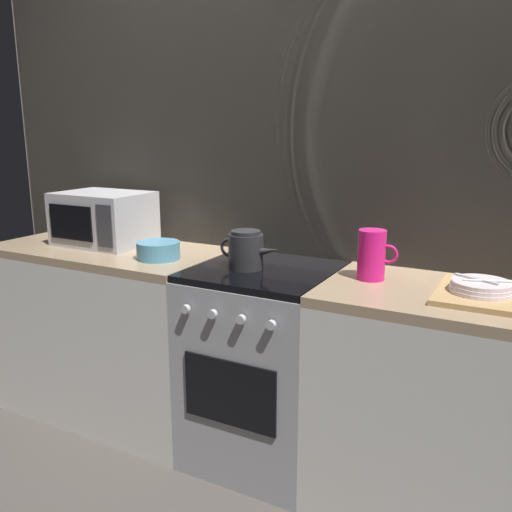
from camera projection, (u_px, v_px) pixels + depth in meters
name	position (u px, v px, depth m)	size (l,w,h in m)	color
ground_plane	(264.00, 453.00, 2.52)	(8.00, 8.00, 0.00)	#47423D
back_wall	(296.00, 191.00, 2.52)	(3.60, 0.05, 2.40)	#A39989
counter_left	(112.00, 330.00, 2.83)	(1.20, 0.60, 0.90)	silver
stove_unit	(264.00, 365.00, 2.42)	(0.60, 0.63, 0.90)	#9E9EA3
counter_right	(477.00, 413.00, 2.01)	(1.20, 0.60, 0.90)	silver
microwave	(104.00, 218.00, 2.78)	(0.46, 0.35, 0.27)	#B2B2B7
kettle	(246.00, 250.00, 2.29)	(0.28, 0.15, 0.17)	#262628
mixing_bowl	(158.00, 250.00, 2.48)	(0.20, 0.20, 0.08)	teal
pitcher	(372.00, 255.00, 2.13)	(0.16, 0.11, 0.20)	#E5197A
dish_pile	(481.00, 291.00, 1.92)	(0.30, 0.40, 0.07)	tan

